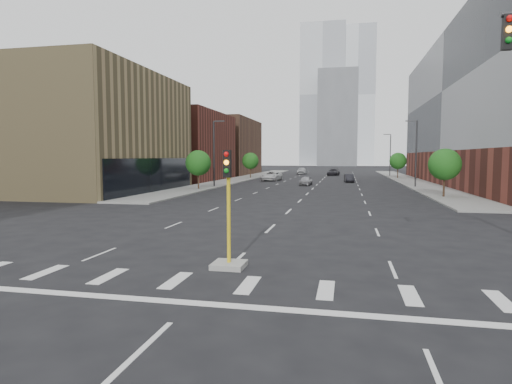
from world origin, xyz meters
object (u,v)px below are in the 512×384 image
(car_near_left, at_px, (306,181))
(car_distant, at_px, (302,171))
(car_far_left, at_px, (272,176))
(car_deep_right, at_px, (333,172))
(median_traffic_signal, at_px, (229,242))
(car_mid_right, at_px, (349,178))

(car_near_left, xyz_separation_m, car_distant, (-4.69, 40.63, 0.20))
(car_far_left, distance_m, car_deep_right, 24.99)
(median_traffic_signal, relative_size, car_near_left, 1.13)
(car_far_left, bearing_deg, car_distant, 90.54)
(car_mid_right, height_order, car_distant, car_distant)
(car_near_left, bearing_deg, median_traffic_signal, -84.29)
(car_near_left, height_order, car_mid_right, car_near_left)
(median_traffic_signal, height_order, car_deep_right, median_traffic_signal)
(car_deep_right, bearing_deg, car_far_left, -105.62)
(median_traffic_signal, height_order, car_near_left, median_traffic_signal)
(median_traffic_signal, xyz_separation_m, car_deep_right, (1.50, 81.50, -0.19))
(car_near_left, xyz_separation_m, car_deep_right, (3.00, 33.89, 0.12))
(car_far_left, distance_m, car_distant, 29.72)
(median_traffic_signal, distance_m, car_near_left, 47.63)
(median_traffic_signal, bearing_deg, car_near_left, 91.80)
(car_far_left, xyz_separation_m, car_distant, (2.34, 29.63, 0.02))
(car_near_left, xyz_separation_m, car_far_left, (-7.03, 11.00, 0.18))
(car_deep_right, bearing_deg, median_traffic_signal, -83.01)
(car_mid_right, relative_size, car_far_left, 0.66)
(car_mid_right, height_order, car_deep_right, car_deep_right)
(car_mid_right, xyz_separation_m, car_distant, (-10.96, 31.28, 0.20))
(car_mid_right, bearing_deg, car_near_left, -129.29)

